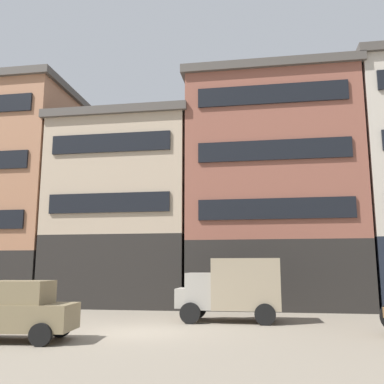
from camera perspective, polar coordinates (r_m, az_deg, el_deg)
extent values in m
plane|color=slate|center=(16.02, -7.70, -17.90)|extent=(120.00, 120.00, 0.00)
cube|color=#9E6B4C|center=(32.19, -23.81, 2.24)|extent=(9.17, 6.80, 10.72)
cube|color=#47423D|center=(33.75, -23.13, 11.59)|extent=(9.67, 7.30, 0.50)
cube|color=black|center=(27.67, -8.80, -10.27)|extent=(8.39, 6.80, 4.09)
cube|color=tan|center=(28.19, -8.50, 1.06)|extent=(8.39, 6.80, 6.99)
cube|color=#47423D|center=(29.13, -8.31, 8.30)|extent=(8.89, 7.30, 0.50)
cube|color=black|center=(24.67, -11.01, -1.40)|extent=(7.05, 0.12, 1.10)
cube|color=black|center=(25.41, -10.75, 6.41)|extent=(7.05, 0.12, 1.10)
cube|color=black|center=(26.38, 10.96, -10.64)|extent=(9.73, 6.80, 3.71)
cube|color=brown|center=(27.11, 10.49, 3.54)|extent=(9.73, 6.80, 9.58)
cube|color=#47423D|center=(28.70, 10.17, 13.37)|extent=(10.23, 7.30, 0.50)
cube|color=black|center=(23.12, 10.94, -2.17)|extent=(8.17, 0.12, 1.10)
cube|color=black|center=(23.76, 10.68, 5.48)|extent=(8.17, 0.12, 1.10)
cube|color=black|center=(24.80, 10.44, 12.61)|extent=(8.17, 0.12, 1.10)
cube|color=gray|center=(18.94, 1.59, -12.89)|extent=(1.41, 1.71, 1.50)
cube|color=gray|center=(19.06, -0.56, -13.78)|extent=(0.91, 1.45, 0.80)
cube|color=gray|center=(18.79, 7.15, -11.93)|extent=(2.81, 1.91, 2.10)
cube|color=silver|center=(19.00, 0.20, -12.14)|extent=(0.20, 1.36, 0.64)
cylinder|color=black|center=(18.13, -0.26, -15.72)|extent=(0.84, 0.22, 0.84)
cylinder|color=black|center=(20.00, 0.63, -15.19)|extent=(0.84, 0.22, 0.84)
cylinder|color=black|center=(17.91, 9.63, -15.66)|extent=(0.84, 0.22, 0.84)
cylinder|color=black|center=(19.80, 9.56, -15.10)|extent=(0.84, 0.22, 0.84)
cube|color=#7A6B4C|center=(14.97, -22.47, -15.00)|extent=(3.86, 2.00, 0.80)
cube|color=#7A6B4C|center=(14.85, -21.74, -12.19)|extent=(1.95, 1.63, 0.70)
cylinder|color=black|center=(13.78, -19.38, -17.36)|extent=(0.68, 0.25, 0.66)
cylinder|color=black|center=(15.35, -16.96, -16.68)|extent=(0.68, 0.25, 0.66)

